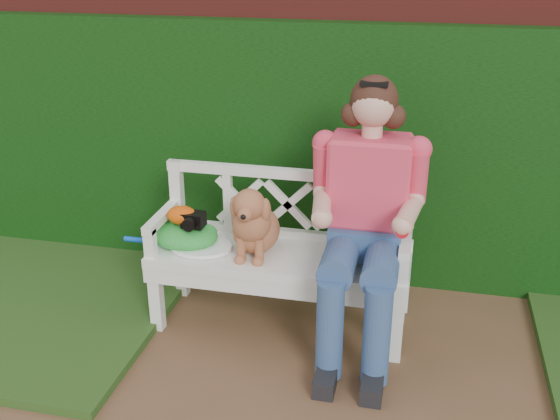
# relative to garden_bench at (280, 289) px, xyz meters

# --- Properties ---
(brick_wall) EXTENTS (10.00, 0.30, 2.20)m
(brick_wall) POSITION_rel_garden_bench_xyz_m (0.40, 0.95, 0.86)
(brick_wall) COLOR maroon
(brick_wall) RESTS_ON ground
(ivy_hedge) EXTENTS (10.00, 0.18, 1.70)m
(ivy_hedge) POSITION_rel_garden_bench_xyz_m (0.40, 0.73, 0.61)
(ivy_hedge) COLOR #164211
(ivy_hedge) RESTS_ON ground
(garden_bench) EXTENTS (1.60, 0.65, 0.48)m
(garden_bench) POSITION_rel_garden_bench_xyz_m (0.00, 0.00, 0.00)
(garden_bench) COLOR white
(garden_bench) RESTS_ON ground
(seated_woman) EXTENTS (0.94, 1.06, 1.56)m
(seated_woman) POSITION_rel_garden_bench_xyz_m (0.49, -0.02, 0.54)
(seated_woman) COLOR #CB364C
(seated_woman) RESTS_ON ground
(dog) EXTENTS (0.42, 0.48, 0.44)m
(dog) POSITION_rel_garden_bench_xyz_m (-0.14, -0.04, 0.46)
(dog) COLOR #B18148
(dog) RESTS_ON garden_bench
(tennis_racket) EXTENTS (0.73, 0.38, 0.03)m
(tennis_racket) POSITION_rel_garden_bench_xyz_m (-0.50, -0.05, 0.26)
(tennis_racket) COLOR white
(tennis_racket) RESTS_ON garden_bench
(green_bag) EXTENTS (0.46, 0.40, 0.13)m
(green_bag) POSITION_rel_garden_bench_xyz_m (-0.57, -0.03, 0.31)
(green_bag) COLOR #1E7C1F
(green_bag) RESTS_ON garden_bench
(camera_item) EXTENTS (0.13, 0.10, 0.09)m
(camera_item) POSITION_rel_garden_bench_xyz_m (-0.51, -0.04, 0.42)
(camera_item) COLOR black
(camera_item) RESTS_ON green_bag
(baseball_glove) EXTENTS (0.22, 0.19, 0.11)m
(baseball_glove) POSITION_rel_garden_bench_xyz_m (-0.58, -0.02, 0.43)
(baseball_glove) COLOR #D54C09
(baseball_glove) RESTS_ON green_bag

